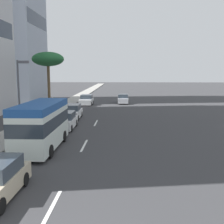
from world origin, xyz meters
TOP-DOWN VIEW (x-y plane):
  - ground_plane at (31.50, 0.00)m, footprint 198.00×198.00m
  - sidewalk_right at (31.50, 6.46)m, footprint 162.00×2.77m
  - lane_stripe_near at (4.25, 0.00)m, footprint 3.20×0.16m
  - lane_stripe_mid at (13.55, 0.00)m, footprint 3.20×0.16m
  - lane_stripe_far at (22.35, 0.00)m, footprint 3.20×0.16m
  - car_lead at (24.88, 2.98)m, footprint 4.30×1.96m
  - car_second at (37.76, 3.01)m, footprint 4.06×1.95m
  - minibus_third at (12.62, 2.78)m, footprint 6.97×2.39m
  - car_fifth at (40.38, -2.86)m, footprint 4.58×1.79m
  - car_sixth at (19.39, 2.66)m, footprint 4.28×1.92m
  - pedestrian_near_lamp at (29.80, 6.45)m, footprint 0.37×0.39m
  - pedestrian_mid_block at (27.74, 6.90)m, footprint 0.30×0.35m
  - palm_tree at (31.07, 7.19)m, footprint 4.21×4.21m
  - street_lamp at (15.77, 5.36)m, footprint 0.24×0.97m

SIDE VIEW (x-z plane):
  - ground_plane at x=31.50m, z-range 0.00..0.00m
  - lane_stripe_near at x=4.25m, z-range 0.00..0.01m
  - lane_stripe_mid at x=13.55m, z-range 0.00..0.01m
  - lane_stripe_far at x=22.35m, z-range 0.00..0.01m
  - sidewalk_right at x=31.50m, z-range 0.00..0.15m
  - car_sixth at x=19.39m, z-range -0.04..1.54m
  - car_fifth at x=40.38m, z-range -0.04..1.55m
  - car_lead at x=24.88m, z-range -0.04..1.58m
  - car_second at x=37.76m, z-range -0.05..1.60m
  - pedestrian_mid_block at x=27.74m, z-range 0.22..1.76m
  - pedestrian_near_lamp at x=29.80m, z-range 0.25..2.06m
  - minibus_third at x=12.62m, z-range 0.15..3.38m
  - street_lamp at x=15.77m, z-range 0.92..6.98m
  - palm_tree at x=31.07m, z-range 2.99..10.75m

